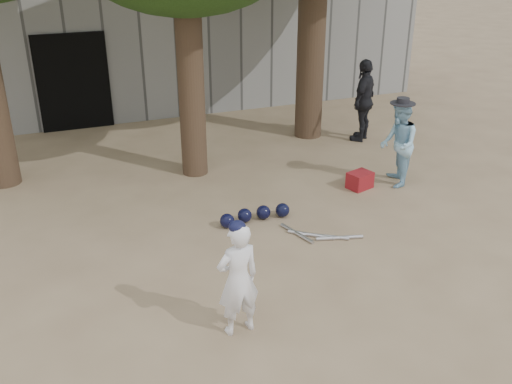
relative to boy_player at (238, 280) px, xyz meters
name	(u,v)px	position (x,y,z in m)	size (l,w,h in m)	color
ground	(241,297)	(0.25, 0.60, -0.70)	(70.00, 70.00, 0.00)	#937C5E
boy_player	(238,280)	(0.00, 0.00, 0.00)	(0.51, 0.33, 1.40)	white
spectator_blue	(398,144)	(4.10, 2.92, 0.08)	(0.76, 0.59, 1.56)	#92C6E2
spectator_dark	(364,100)	(4.82, 5.30, 0.20)	(1.05, 0.44, 1.79)	black
red_bag	(360,180)	(3.42, 3.01, -0.55)	(0.42, 0.32, 0.30)	maroon
back_building	(109,43)	(0.24, 10.93, 0.80)	(16.00, 5.24, 3.00)	gray
helmet_row	(255,215)	(1.18, 2.49, -0.58)	(1.19, 0.30, 0.23)	black
bat_pile	(318,235)	(1.88, 1.65, -0.67)	(1.02, 0.83, 0.06)	#B3B2B9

